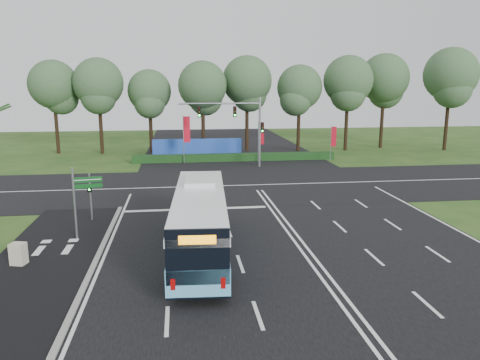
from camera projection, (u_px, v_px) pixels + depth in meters
name	position (u px, v px, depth m)	size (l,w,h in m)	color
ground	(285.00, 229.00, 27.27)	(120.00, 120.00, 0.00)	#214918
road_main	(285.00, 229.00, 27.27)	(20.00, 120.00, 0.04)	black
road_cross	(253.00, 185.00, 38.92)	(120.00, 14.00, 0.05)	black
bike_path	(48.00, 258.00, 22.77)	(5.00, 18.00, 0.06)	black
kerb_strip	(99.00, 255.00, 23.07)	(0.25, 18.00, 0.12)	gray
city_bus	(200.00, 221.00, 23.03)	(3.16, 11.94, 3.39)	#60B4DE
pedestrian_signal	(90.00, 195.00, 28.59)	(0.26, 0.40, 2.99)	gray
street_sign	(81.00, 194.00, 25.15)	(1.54, 0.36, 3.99)	gray
utility_cabinet	(18.00, 254.00, 21.82)	(0.65, 0.54, 1.09)	beige
banner_flag_left	(186.00, 132.00, 48.91)	(0.75, 0.14, 5.07)	gray
banner_flag_mid	(260.00, 136.00, 49.83)	(0.62, 0.23, 4.33)	gray
banner_flag_right	(333.00, 139.00, 49.57)	(0.55, 0.23, 3.92)	gray
traffic_light_gantry	(242.00, 121.00, 46.25)	(8.41, 0.28, 7.00)	gray
hedge	(235.00, 157.00, 50.97)	(22.00, 1.20, 0.80)	#163312
blue_hoarding	(197.00, 149.00, 52.75)	(10.00, 0.30, 2.20)	#214AB5
eucalyptus_row	(269.00, 82.00, 56.64)	(54.10, 9.56, 12.68)	black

